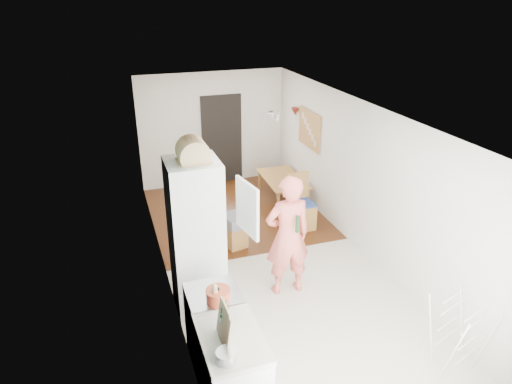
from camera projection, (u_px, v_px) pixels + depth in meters
room_shell at (267, 190)px, 6.96m from camera, size 3.20×7.00×2.50m
floor at (266, 260)px, 7.47m from camera, size 3.20×7.00×0.01m
wood_floor_overlay at (235, 212)px, 9.07m from camera, size 3.20×3.30×0.01m
sage_wall_panel at (186, 233)px, 4.52m from camera, size 0.02×3.00×1.30m
tile_splashback at (202, 324)px, 4.33m from camera, size 0.02×1.90×0.50m
doorway_recess at (222, 140)px, 10.13m from camera, size 0.90×0.04×2.00m
base_cabinet at (232, 373)px, 4.71m from camera, size 0.60×0.90×0.86m
worktop at (231, 338)px, 4.52m from camera, size 0.62×0.92×0.06m
range_cooker at (215, 326)px, 5.35m from camera, size 0.60×0.60×0.88m
cooker_top at (213, 294)px, 5.16m from camera, size 0.60×0.60×0.04m
fridge_housing at (196, 238)px, 5.98m from camera, size 0.66×0.66×2.15m
fridge_door at (247, 208)px, 5.71m from camera, size 0.14×0.56×0.70m
fridge_interior at (218, 202)px, 5.88m from camera, size 0.02×0.52×0.66m
pinboard at (310, 129)px, 8.95m from camera, size 0.03×0.90×0.70m
pinboard_frame at (309, 129)px, 8.94m from camera, size 0.00×0.94×0.74m
wall_sconce at (295, 112)px, 9.42m from camera, size 0.18×0.18×0.16m
person at (288, 226)px, 6.30m from camera, size 0.79×0.53×2.14m
dining_table at (284, 190)px, 9.56m from camera, size 0.69×1.19×0.41m
dining_chair at (302, 203)px, 8.28m from camera, size 0.45×0.45×1.03m
stool at (236, 236)px, 7.78m from camera, size 0.38×0.38×0.42m
grey_drape at (237, 220)px, 7.67m from camera, size 0.50×0.50×0.19m
drying_rack at (458, 335)px, 5.21m from camera, size 0.57×0.54×0.90m
bread_bin at (193, 153)px, 5.48m from camera, size 0.46×0.44×0.21m
red_casserole at (218, 296)px, 4.97m from camera, size 0.31×0.31×0.16m
steel_pan at (227, 356)px, 4.19m from camera, size 0.24×0.24×0.10m
held_bottle at (297, 224)px, 6.11m from camera, size 0.05×0.05×0.24m
bottle_a at (223, 324)px, 4.46m from camera, size 0.07×0.07×0.27m
bottle_b at (226, 319)px, 4.51m from camera, size 0.09×0.09×0.30m
bottle_c at (224, 325)px, 4.48m from camera, size 0.12×0.12×0.23m
pepper_mill_front at (215, 297)px, 4.92m from camera, size 0.06×0.06×0.20m
pepper_mill_back at (215, 297)px, 4.92m from camera, size 0.06×0.06×0.21m
chopping_boards at (224, 325)px, 4.34m from camera, size 0.08×0.31×0.41m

